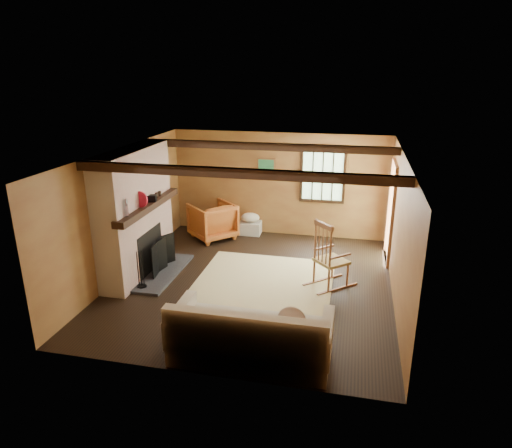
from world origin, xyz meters
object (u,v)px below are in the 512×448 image
(armchair, at_px, (213,221))
(rocking_chair, at_px, (329,259))
(fireplace, at_px, (137,218))
(sofa, at_px, (251,339))
(laundry_basket, at_px, (250,228))

(armchair, bearing_deg, rocking_chair, 98.43)
(fireplace, bearing_deg, armchair, 69.19)
(armchair, bearing_deg, fireplace, 21.98)
(sofa, distance_m, laundry_basket, 4.97)
(rocking_chair, distance_m, laundry_basket, 3.14)
(laundry_basket, relative_size, armchair, 0.54)
(sofa, xyz_separation_m, armchair, (-1.93, 4.38, 0.11))
(sofa, bearing_deg, rocking_chair, 70.34)
(sofa, distance_m, armchair, 4.79)
(fireplace, distance_m, sofa, 3.65)
(rocking_chair, height_order, armchair, rocking_chair)
(laundry_basket, bearing_deg, sofa, -76.71)
(fireplace, distance_m, laundry_basket, 3.15)
(rocking_chair, relative_size, armchair, 1.36)
(sofa, bearing_deg, armchair, 113.65)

